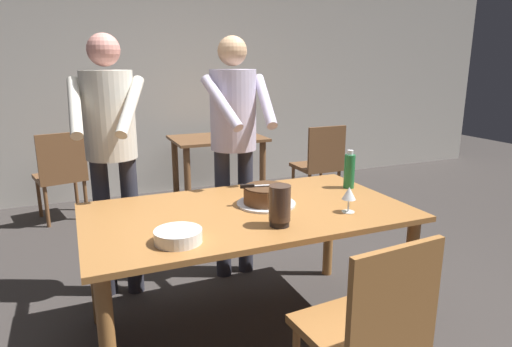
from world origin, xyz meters
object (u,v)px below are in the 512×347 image
Objects in this scene: hurricane_lamp at (280,205)px; cake_on_platter at (266,196)px; chair_near_side at (369,327)px; person_cutting_cake at (234,132)px; main_dining_table at (248,225)px; water_bottle at (349,171)px; cake_knife at (254,186)px; background_chair_0 at (61,173)px; plate_stack at (178,236)px; person_standing_beside at (111,139)px; wine_glass_near at (349,194)px; background_table at (218,151)px; background_chair_1 at (320,163)px.

cake_on_platter is at bearing 76.91° from hurricane_lamp.
person_cutting_cake is at bearing 90.00° from chair_near_side.
water_bottle is (0.77, 0.15, 0.21)m from main_dining_table.
chair_near_side reaches higher than cake_knife.
cake_on_platter is 0.72m from person_cutting_cake.
hurricane_lamp is 2.95m from background_chair_0.
person_standing_beside reaches higher than plate_stack.
cake_knife is at bearing 166.81° from cake_on_platter.
person_standing_beside is (-0.82, 0.03, 0.00)m from person_cutting_cake.
cake_on_platter is 2.36× the size of wine_glass_near.
main_dining_table is 0.36m from hurricane_lamp.
background_table is at bearing 93.70° from water_bottle.
chair_near_side is 3.52m from background_chair_0.
water_bottle is at bearing 20.06° from plate_stack.
wine_glass_near is at bearing -117.49° from background_chair_1.
person_standing_beside is 2.18m from background_table.
person_cutting_cake is at bearing 85.61° from cake_on_platter.
wine_glass_near is 3.10m from background_chair_0.
wine_glass_near is 0.44m from hurricane_lamp.
water_bottle is 1.24m from chair_near_side.
chair_near_side is at bearing -119.91° from water_bottle.
wine_glass_near is at bearing -41.30° from person_standing_beside.
chair_near_side and background_chair_1 have the same top height.
wine_glass_near is 0.78m from chair_near_side.
chair_near_side is at bearing -116.44° from wine_glass_near.
chair_near_side is 3.34m from background_table.
background_chair_0 is (-1.76, 2.29, -0.37)m from water_bottle.
background_table is 1.11× the size of background_chair_0.
cake_on_platter is 0.34× the size of background_table.
background_chair_1 is at bearing 54.40° from hurricane_lamp.
hurricane_lamp is at bearing -79.44° from main_dining_table.
plate_stack is 1.05× the size of hurricane_lamp.
background_table is 1.11× the size of background_chair_1.
plate_stack is 1.53× the size of wine_glass_near.
background_chair_0 reaches higher than cake_on_platter.
person_cutting_cake is at bearing 79.45° from cake_knife.
background_table is at bearing 87.16° from wine_glass_near.
chair_near_side is at bearing -77.50° from hurricane_lamp.
hurricane_lamp reaches higher than plate_stack.
person_standing_beside reaches higher than background_table.
hurricane_lamp is 0.70m from chair_near_side.
wine_glass_near is 0.16× the size of chair_near_side.
person_cutting_cake is 1.69m from chair_near_side.
water_bottle reaches higher than plate_stack.
background_chair_0 reaches higher than main_dining_table.
background_table is at bearing 76.70° from cake_knife.
water_bottle is 0.15× the size of person_cutting_cake.
chair_near_side is (-0.00, -1.58, -0.58)m from person_cutting_cake.
cake_knife is at bearing 43.00° from main_dining_table.
background_chair_1 is at bearing 46.32° from plate_stack.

